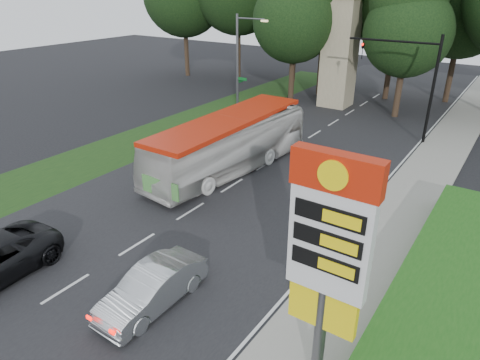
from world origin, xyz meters
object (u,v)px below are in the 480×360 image
Objects in this scene: traffic_signal_mast at (414,73)px; sedan_silver at (152,288)px; gas_station_pylon at (329,248)px; transit_bus at (229,145)px; monument at (340,47)px; streetlight_signs at (240,63)px.

traffic_signal_mast is 1.68× the size of sedan_silver.
sedan_silver is at bearing -177.50° from gas_station_pylon.
traffic_signal_mast is 13.72m from transit_bus.
sedan_silver is at bearing -61.23° from transit_bus.
monument is (-11.20, 28.01, 0.66)m from gas_station_pylon.
sedan_silver is (-5.98, -0.26, -3.74)m from gas_station_pylon.
monument reaches higher than transit_bus.
monument is 0.86× the size of transit_bus.
transit_bus is (0.67, -17.39, -3.48)m from monument.
traffic_signal_mast is at bearing 83.94° from sedan_silver.
monument reaches higher than streetlight_signs.
streetlight_signs is 1.87× the size of sedan_silver.
streetlight_signs is 23.01m from sedan_silver.
gas_station_pylon is 0.86× the size of streetlight_signs.
sedan_silver is (4.56, -10.88, -0.92)m from transit_bus.
gas_station_pylon reaches higher than transit_bus.
traffic_signal_mast reaches higher than sedan_silver.
transit_bus is (5.65, -9.40, -2.82)m from streetlight_signs.
gas_station_pylon is at bearing -51.04° from streetlight_signs.
traffic_signal_mast is 22.75m from sedan_silver.
gas_station_pylon is 1.60× the size of sedan_silver.
streetlight_signs is at bearing 128.96° from gas_station_pylon.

